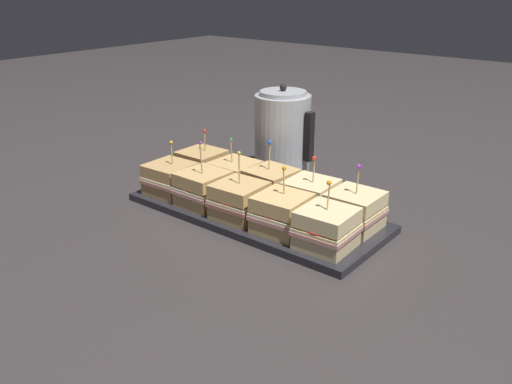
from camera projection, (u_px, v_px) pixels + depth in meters
The scene contains 13 objects.
ground_plane at pixel (256, 215), 1.34m from camera, with size 6.00×6.00×0.00m, color #383333.
serving_platter at pixel (256, 212), 1.33m from camera, with size 0.64×0.27×0.02m.
sandwich_front_far_left at pixel (170, 179), 1.41m from camera, with size 0.12×0.12×0.14m.
sandwich_front_left at pixel (203, 188), 1.34m from camera, with size 0.12×0.12×0.17m.
sandwich_front_center at pixel (239, 201), 1.27m from camera, with size 0.12×0.12×0.16m.
sandwich_front_right at pixel (282, 213), 1.20m from camera, with size 0.12×0.12×0.15m.
sandwich_front_far_right at pixel (326, 229), 1.13m from camera, with size 0.12×0.12×0.15m.
sandwich_back_far_left at pixel (202, 166), 1.50m from camera, with size 0.12×0.12×0.15m.
sandwich_back_left at pixel (235, 176), 1.43m from camera, with size 0.11×0.11×0.15m.
sandwich_back_center at pixel (270, 186), 1.36m from camera, with size 0.12×0.12×0.16m.
sandwich_back_right at pixel (310, 198), 1.29m from camera, with size 0.12×0.12×0.15m.
sandwich_back_far_right at pixel (354, 210), 1.22m from camera, with size 0.11×0.12×0.15m.
kettle_steel at pixel (283, 134), 1.58m from camera, with size 0.18×0.16×0.27m.
Camera 1 is at (0.77, -0.95, 0.55)m, focal length 38.00 mm.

